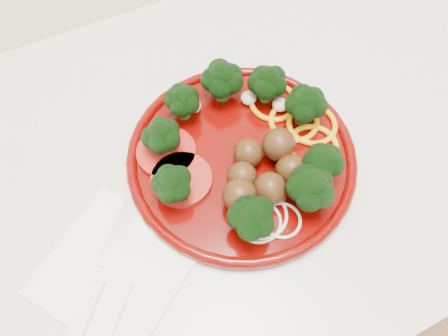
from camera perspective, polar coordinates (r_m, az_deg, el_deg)
name	(u,v)px	position (r m, az deg, el deg)	size (l,w,h in m)	color
counter	(161,285)	(0.98, -8.27, -14.91)	(2.40, 0.60, 0.90)	white
plate	(245,148)	(0.55, 2.81, 2.62)	(0.29, 0.29, 0.07)	#470302
napkin	(115,269)	(0.52, -14.03, -12.68)	(0.15, 0.15, 0.00)	white
knife	(95,288)	(0.52, -16.47, -14.76)	(0.17, 0.19, 0.01)	silver
fork	(120,299)	(0.51, -13.41, -16.29)	(0.16, 0.17, 0.01)	white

